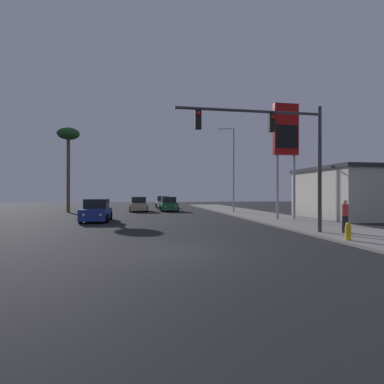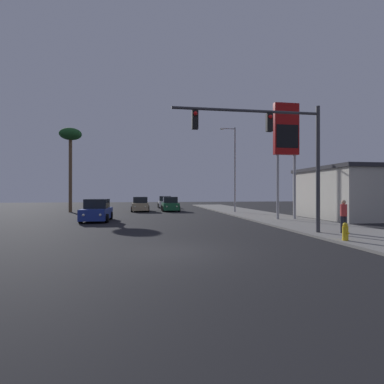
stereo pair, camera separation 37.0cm
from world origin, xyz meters
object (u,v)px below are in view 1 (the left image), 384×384
Objects in this scene: street_lamp at (232,165)px; gas_station_sign at (286,136)px; car_tan at (139,205)px; car_blue at (97,211)px; car_white at (163,203)px; pedestrian_on_sidewalk at (345,215)px; fire_hydrant at (348,232)px; car_green at (169,205)px; traffic_light_mast at (280,142)px; palm_tree_mid at (68,139)px.

gas_station_sign is (1.55, -8.88, 1.50)m from street_lamp.
car_blue is (-3.05, -11.84, 0.00)m from car_tan.
street_lamp reaches higher than car_blue.
pedestrian_on_sidewalk is at bearing 104.69° from car_white.
car_white reaches higher than fire_hydrant.
gas_station_sign reaches higher than car_white.
traffic_light_mast is (3.70, -21.05, 3.98)m from car_green.
street_lamp reaches higher than car_white.
gas_station_sign is at bearing 120.69° from car_green.
car_white is 2.59× the size of pedestrian_on_sidewalk.
car_green is 1.00× the size of car_white.
car_white is at bearing -89.13° from car_green.
car_white is at bearing 100.12° from fire_hydrant.
car_tan is at bearing -102.94° from car_blue.
traffic_light_mast is at bearing -54.33° from palm_tree_mid.
palm_tree_mid is at bearing 166.66° from street_lamp.
car_green reaches higher than fire_hydrant.
palm_tree_mid is (-7.67, -0.43, 7.37)m from car_tan.
car_green and car_tan have the same top height.
pedestrian_on_sidewalk is (10.48, -21.58, 0.27)m from car_tan.
pedestrian_on_sidewalk is at bearing -49.37° from palm_tree_mid.
gas_station_sign is (8.05, -21.28, 5.86)m from car_white.
car_blue is 0.57× the size of traffic_light_mast.
car_blue and car_white have the same top height.
palm_tree_mid is at bearing -66.47° from car_blue.
street_lamp is 19.73m from fire_hydrant.
street_lamp is at bearing 154.65° from car_tan.
car_green is 24.33m from fire_hydrant.
pedestrian_on_sidewalk is at bearing -96.56° from gas_station_sign.
street_lamp is at bearing 118.73° from car_white.
street_lamp is at bearing -149.15° from car_blue.
car_white is 0.56× the size of traffic_light_mast.
traffic_light_mast is at bearing 124.59° from fire_hydrant.
car_green is at bearing 108.03° from pedestrian_on_sidewalk.
car_tan is 1.00× the size of car_blue.
car_blue is 5.70× the size of fire_hydrant.
car_white is 32.06m from fire_hydrant.
car_green is at bearing -117.44° from car_blue.
traffic_light_mast is at bearing 98.58° from car_white.
pedestrian_on_sidewalk reaches higher than car_tan.
car_white is 23.49m from gas_station_sign.
car_tan is 18.60m from gas_station_sign.
car_green is 21.74m from traffic_light_mast.
gas_station_sign reaches higher than pedestrian_on_sidewalk.
car_green is 5.67× the size of fire_hydrant.
traffic_light_mast is 0.85× the size of street_lamp.
car_white is at bearing 103.61° from pedestrian_on_sidewalk.
car_blue is at bearing 144.26° from pedestrian_on_sidewalk.
car_tan is at bearing 115.90° from pedestrian_on_sidewalk.
car_green is 7.86m from car_white.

